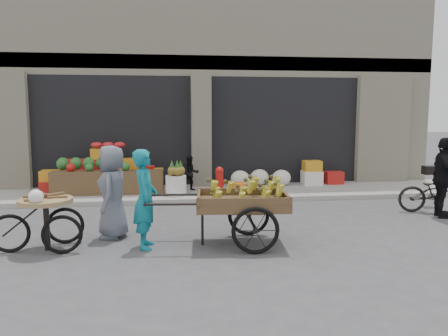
{
  "coord_description": "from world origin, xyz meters",
  "views": [
    {
      "loc": [
        -0.93,
        -7.35,
        2.18
      ],
      "look_at": [
        0.16,
        1.16,
        1.1
      ],
      "focal_mm": 35.0,
      "sensor_mm": 36.0,
      "label": 1
    }
  ],
  "objects": [
    {
      "name": "ground",
      "position": [
        0.0,
        0.0,
        0.0
      ],
      "size": [
        80.0,
        80.0,
        0.0
      ],
      "primitive_type": "plane",
      "color": "#424244",
      "rests_on": "ground"
    },
    {
      "name": "sidewalk",
      "position": [
        0.0,
        4.1,
        0.06
      ],
      "size": [
        18.0,
        2.2,
        0.12
      ],
      "primitive_type": "cube",
      "color": "gray",
      "rests_on": "ground"
    },
    {
      "name": "building",
      "position": [
        0.0,
        8.03,
        3.37
      ],
      "size": [
        14.0,
        6.45,
        7.0
      ],
      "color": "beige",
      "rests_on": "ground"
    },
    {
      "name": "fruit_display",
      "position": [
        -2.48,
        4.38,
        0.67
      ],
      "size": [
        3.1,
        1.12,
        1.24
      ],
      "color": "#AD1C18",
      "rests_on": "sidewalk"
    },
    {
      "name": "pineapple_bin",
      "position": [
        -0.75,
        3.6,
        0.37
      ],
      "size": [
        0.52,
        0.52,
        0.5
      ],
      "primitive_type": "cylinder",
      "color": "silver",
      "rests_on": "sidewalk"
    },
    {
      "name": "fire_hydrant",
      "position": [
        0.35,
        3.55,
        0.5
      ],
      "size": [
        0.22,
        0.22,
        0.71
      ],
      "color": "#A5140F",
      "rests_on": "sidewalk"
    },
    {
      "name": "orange_bucket",
      "position": [
        0.85,
        3.5,
        0.27
      ],
      "size": [
        0.32,
        0.32,
        0.3
      ],
      "primitive_type": "cylinder",
      "color": "orange",
      "rests_on": "sidewalk"
    },
    {
      "name": "right_bay_goods",
      "position": [
        2.61,
        4.7,
        0.41
      ],
      "size": [
        3.35,
        0.6,
        0.7
      ],
      "color": "silver",
      "rests_on": "sidewalk"
    },
    {
      "name": "seated_person",
      "position": [
        -0.35,
        4.2,
        0.58
      ],
      "size": [
        0.51,
        0.43,
        0.93
      ],
      "primitive_type": "imported",
      "rotation": [
        0.0,
        0.0,
        0.17
      ],
      "color": "black",
      "rests_on": "sidewalk"
    },
    {
      "name": "banana_cart",
      "position": [
        0.21,
        -0.35,
        0.77
      ],
      "size": [
        2.62,
        1.25,
        1.06
      ],
      "rotation": [
        0.0,
        0.0,
        -0.09
      ],
      "color": "brown",
      "rests_on": "ground"
    },
    {
      "name": "vendor_woman",
      "position": [
        -1.31,
        -0.33,
        0.81
      ],
      "size": [
        0.39,
        0.59,
        1.61
      ],
      "primitive_type": "imported",
      "rotation": [
        0.0,
        0.0,
        1.56
      ],
      "color": "#117182",
      "rests_on": "ground"
    },
    {
      "name": "tricycle_cart",
      "position": [
        -2.88,
        -0.25,
        0.57
      ],
      "size": [
        1.45,
        0.95,
        0.95
      ],
      "rotation": [
        0.0,
        0.0,
        0.14
      ],
      "color": "#9E7F51",
      "rests_on": "ground"
    },
    {
      "name": "vendor_grey",
      "position": [
        -1.91,
        0.35,
        0.81
      ],
      "size": [
        0.57,
        0.83,
        1.63
      ],
      "primitive_type": "imported",
      "rotation": [
        0.0,
        0.0,
        -1.63
      ],
      "color": "slate",
      "rests_on": "ground"
    },
    {
      "name": "bicycle",
      "position": [
        4.96,
        1.4,
        0.45
      ],
      "size": [
        1.81,
        1.03,
        0.9
      ],
      "primitive_type": "imported",
      "rotation": [
        0.0,
        0.0,
        1.3
      ],
      "color": "black",
      "rests_on": "ground"
    },
    {
      "name": "cyclist",
      "position": [
        4.76,
        1.0,
        0.84
      ],
      "size": [
        0.66,
        1.06,
        1.68
      ],
      "primitive_type": "imported",
      "rotation": [
        0.0,
        0.0,
        1.3
      ],
      "color": "black",
      "rests_on": "ground"
    }
  ]
}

